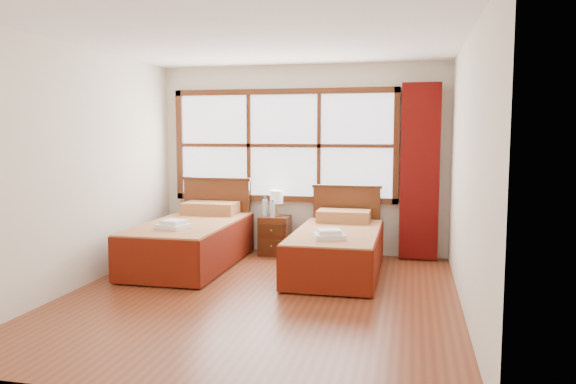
# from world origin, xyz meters

# --- Properties ---
(floor) EXTENTS (4.50, 4.50, 0.00)m
(floor) POSITION_xyz_m (0.00, 0.00, 0.00)
(floor) COLOR brown
(floor) RESTS_ON ground
(ceiling) EXTENTS (4.50, 4.50, 0.00)m
(ceiling) POSITION_xyz_m (0.00, 0.00, 2.60)
(ceiling) COLOR white
(ceiling) RESTS_ON wall_back
(wall_back) EXTENTS (4.00, 0.00, 4.00)m
(wall_back) POSITION_xyz_m (0.00, 2.25, 1.30)
(wall_back) COLOR silver
(wall_back) RESTS_ON floor
(wall_left) EXTENTS (0.00, 4.50, 4.50)m
(wall_left) POSITION_xyz_m (-2.00, 0.00, 1.30)
(wall_left) COLOR silver
(wall_left) RESTS_ON floor
(wall_right) EXTENTS (0.00, 4.50, 4.50)m
(wall_right) POSITION_xyz_m (2.00, 0.00, 1.30)
(wall_right) COLOR silver
(wall_right) RESTS_ON floor
(window) EXTENTS (3.16, 0.06, 1.56)m
(window) POSITION_xyz_m (-0.25, 2.21, 1.50)
(window) COLOR white
(window) RESTS_ON wall_back
(curtain) EXTENTS (0.50, 0.16, 2.30)m
(curtain) POSITION_xyz_m (1.60, 2.11, 1.17)
(curtain) COLOR #600C09
(curtain) RESTS_ON wall_back
(bed_left) EXTENTS (1.07, 2.09, 1.04)m
(bed_left) POSITION_xyz_m (-1.21, 1.20, 0.32)
(bed_left) COLOR #3E200D
(bed_left) RESTS_ON floor
(bed_right) EXTENTS (1.00, 2.02, 0.97)m
(bed_right) POSITION_xyz_m (0.64, 1.20, 0.30)
(bed_right) COLOR #3E200D
(bed_right) RESTS_ON floor
(nightstand) EXTENTS (0.40, 0.40, 0.54)m
(nightstand) POSITION_xyz_m (-0.33, 1.99, 0.27)
(nightstand) COLOR #542712
(nightstand) RESTS_ON floor
(towels_left) EXTENTS (0.40, 0.37, 0.10)m
(towels_left) POSITION_xyz_m (-1.23, 0.67, 0.60)
(towels_left) COLOR white
(towels_left) RESTS_ON bed_left
(towels_right) EXTENTS (0.40, 0.38, 0.10)m
(towels_right) POSITION_xyz_m (0.63, 0.65, 0.56)
(towels_right) COLOR white
(towels_right) RESTS_ON bed_right
(lamp) EXTENTS (0.18, 0.18, 0.35)m
(lamp) POSITION_xyz_m (-0.32, 2.07, 0.78)
(lamp) COLOR #C1863E
(lamp) RESTS_ON nightstand
(bottle_near) EXTENTS (0.07, 0.07, 0.26)m
(bottle_near) POSITION_xyz_m (-0.46, 1.98, 0.66)
(bottle_near) COLOR #AAC8DB
(bottle_near) RESTS_ON nightstand
(bottle_far) EXTENTS (0.06, 0.06, 0.24)m
(bottle_far) POSITION_xyz_m (-0.33, 1.89, 0.64)
(bottle_far) COLOR #AAC8DB
(bottle_far) RESTS_ON nightstand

